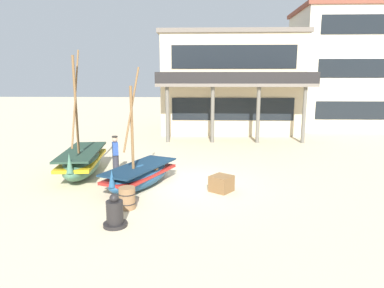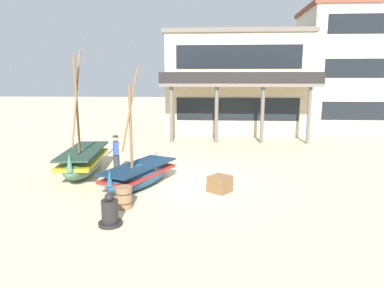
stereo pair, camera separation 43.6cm
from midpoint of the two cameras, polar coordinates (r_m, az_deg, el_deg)
The scene contains 9 objects.
ground_plane at distance 13.47m, azimuth -1.10°, elevation -6.67°, with size 120.00×120.00×0.00m, color beige.
fishing_boat_near_left at distance 13.09m, azimuth -9.60°, elevation -5.15°, with size 2.50×3.66×4.46m.
fishing_boat_centre_large at distance 15.25m, azimuth -18.59°, elevation -2.78°, with size 1.86×4.20×5.21m.
fisherman_by_hull at distance 14.89m, azimuth -13.45°, elevation -1.93°, with size 0.34×0.42×1.68m.
capstan_winch at distance 9.99m, azimuth -13.98°, elevation -11.19°, with size 0.67×0.67×0.95m.
wooden_barrel at distance 11.17m, azimuth -11.86°, elevation -8.80°, with size 0.56×0.56×0.70m.
cargo_crate at distance 12.58m, azimuth 3.93°, elevation -6.59°, with size 0.70×0.70×0.59m, color brown.
harbor_building_main at distance 26.98m, azimuth 5.88°, elevation 10.09°, with size 10.44×8.99×7.36m.
harbor_building_annex at distance 31.61m, azimuth 25.47°, elevation 11.18°, with size 10.38×6.63×9.50m.
Camera 1 is at (0.53, -12.82, 4.09)m, focal length 32.02 mm.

